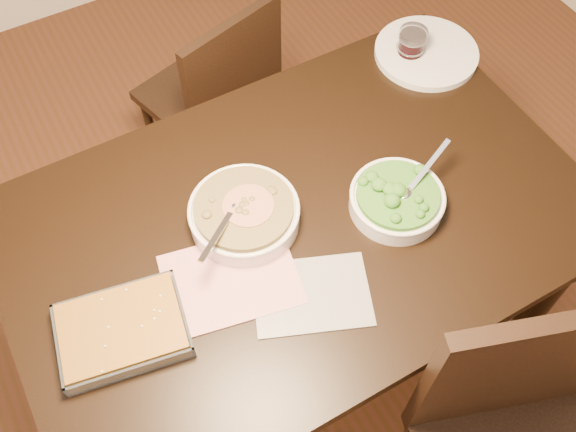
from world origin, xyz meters
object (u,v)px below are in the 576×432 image
object	(u,v)px
stew_bowl	(244,213)
wine_tumbler	(412,43)
dinner_plate	(426,53)
chair_far	(218,93)
table	(298,238)
broccoli_bowl	(397,199)
baking_dish	(122,330)

from	to	relation	value
stew_bowl	wine_tumbler	xyz separation A→B (m)	(0.67, 0.27, 0.01)
dinner_plate	chair_far	xyz separation A→B (m)	(-0.48, 0.43, -0.31)
chair_far	dinner_plate	bearing A→B (deg)	122.61
chair_far	table	bearing A→B (deg)	65.52
broccoli_bowl	baking_dish	bearing A→B (deg)	179.13
stew_bowl	baking_dish	bearing A→B (deg)	-160.03
baking_dish	dinner_plate	distance (m)	1.14
dinner_plate	broccoli_bowl	bearing A→B (deg)	-133.89
broccoli_bowl	stew_bowl	bearing A→B (deg)	157.41
table	chair_far	size ratio (longest dim) A/B	1.73
stew_bowl	dinner_plate	world-z (taller)	stew_bowl
wine_tumbler	chair_far	bearing A→B (deg)	136.88
table	stew_bowl	world-z (taller)	stew_bowl
table	broccoli_bowl	size ratio (longest dim) A/B	5.49
stew_bowl	dinner_plate	size ratio (longest dim) A/B	0.89
baking_dish	wine_tumbler	xyz separation A→B (m)	(1.03, 0.40, 0.03)
table	dinner_plate	xyz separation A→B (m)	(0.60, 0.30, 0.11)
broccoli_bowl	dinner_plate	bearing A→B (deg)	46.11
stew_bowl	baking_dish	world-z (taller)	stew_bowl
baking_dish	dinner_plate	size ratio (longest dim) A/B	1.02
table	chair_far	bearing A→B (deg)	81.27
wine_tumbler	dinner_plate	world-z (taller)	wine_tumbler
dinner_plate	chair_far	world-z (taller)	chair_far
stew_bowl	chair_far	bearing A→B (deg)	71.35
stew_bowl	baking_dish	distance (m)	0.38
stew_bowl	wine_tumbler	bearing A→B (deg)	21.99
chair_far	baking_dish	bearing A→B (deg)	38.33
stew_bowl	chair_far	world-z (taller)	stew_bowl
broccoli_bowl	wine_tumbler	distance (m)	0.53
broccoli_bowl	chair_far	xyz separation A→B (m)	(-0.11, 0.82, -0.33)
stew_bowl	dinner_plate	bearing A→B (deg)	19.36
table	stew_bowl	xyz separation A→B (m)	(-0.12, 0.05, 0.13)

